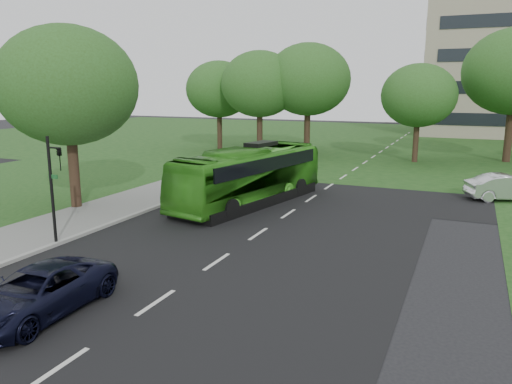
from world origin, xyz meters
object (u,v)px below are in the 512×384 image
Objects in this scene: suv at (38,292)px; traffic_light at (54,182)px; tree_park_f at (219,89)px; tree_park_c at (419,96)px; bus at (250,176)px; tree_park_a at (260,84)px; sedan at (508,188)px; tree_park_b at (308,80)px; tree_side_near at (68,86)px.

traffic_light reaches higher than suv.
traffic_light is at bearing -74.09° from tree_park_f.
tree_park_c is 22.07m from bus.
tree_park_a is 14.87m from tree_park_c.
bus is (-6.85, -20.55, -4.21)m from tree_park_c.
bus is 15.49m from suv.
tree_park_c is 16.18m from sedan.
tree_park_a reaches higher than tree_park_f.
tree_park_b is 2.16× the size of suv.
tree_side_near is 1.95× the size of suv.
traffic_light is at bearing -53.32° from tree_side_near.
tree_park_a is 22.36m from bus.
tree_park_a is 25.20m from tree_side_near.
tree_park_f is at bearing 175.71° from tree_park_c.
bus is 2.31× the size of suv.
tree_park_b is at bearing -0.97° from tree_park_f.
suv is (8.17, -35.69, -6.11)m from tree_park_a.
bus is at bearing -80.64° from tree_park_b.
suv is (-6.66, -36.01, -5.11)m from tree_park_c.
tree_park_a is 37.12m from suv.
tree_park_f reaches higher than sedan.
tree_park_b is at bearing 26.89° from sedan.
sedan is 24.62m from traffic_light.
traffic_light is (-17.74, -16.97, 1.92)m from sedan.
tree_park_b is 22.90m from bus.
tree_park_b is 1.16× the size of tree_park_f.
tree_park_b reaches higher than tree_park_a.
tree_park_a is 2.02× the size of suv.
tree_park_f is at bearing 108.58° from suv.
bus is 2.50× the size of traffic_light.
tree_park_f is at bearing 179.03° from tree_park_b.
tree_side_near is at bearing -99.56° from tree_park_b.
tree_park_c reaches higher than suv.
tree_side_near is at bearing 127.11° from suv.
sedan reaches higher than suv.
tree_park_c reaches higher than traffic_light.
suv is (3.81, -37.36, -6.54)m from tree_park_b.
tree_side_near is at bearing -90.36° from tree_park_a.
tree_park_b is 0.94× the size of bus.
tree_side_near is (-14.99, -25.51, 0.77)m from tree_park_c.
sedan is at bearing -29.68° from tree_park_f.
tree_park_a is 1.08× the size of tree_park_f.
tree_side_near reaches higher than tree_park_f.
bus reaches higher than sedan.
tree_park_f reaches higher than bus.
tree_side_near reaches higher than tree_park_c.
tree_side_near reaches higher than traffic_light.
tree_park_f is at bearing 128.48° from traffic_light.
tree_park_a is 1.17× the size of tree_park_c.
tree_park_a is 26.13m from sedan.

